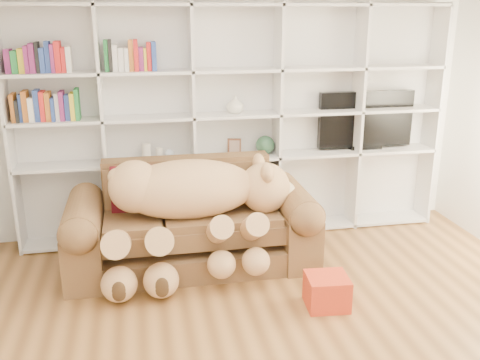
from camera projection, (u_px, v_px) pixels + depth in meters
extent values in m
cube|color=white|center=(232.00, 107.00, 5.63)|extent=(5.00, 0.02, 2.70)
cube|color=silver|center=(233.00, 121.00, 5.64)|extent=(4.40, 0.03, 2.40)
cube|color=silver|center=(9.00, 133.00, 5.09)|extent=(0.03, 0.35, 2.40)
cube|color=silver|center=(104.00, 130.00, 5.25)|extent=(0.03, 0.35, 2.40)
cube|color=silver|center=(193.00, 126.00, 5.41)|extent=(0.03, 0.35, 2.40)
cube|color=silver|center=(277.00, 123.00, 5.57)|extent=(0.03, 0.35, 2.40)
cube|color=silver|center=(356.00, 119.00, 5.74)|extent=(0.03, 0.35, 2.40)
cube|color=silver|center=(431.00, 116.00, 5.90)|extent=(0.03, 0.35, 2.40)
cube|color=silver|center=(236.00, 229.00, 5.85)|extent=(4.40, 0.35, 0.03)
cube|color=silver|center=(236.00, 157.00, 5.60)|extent=(4.40, 0.35, 0.03)
cube|color=silver|center=(236.00, 115.00, 5.46)|extent=(4.40, 0.35, 0.03)
cube|color=silver|center=(235.00, 70.00, 5.33)|extent=(4.40, 0.35, 0.03)
cube|color=silver|center=(235.00, 5.00, 5.14)|extent=(4.40, 0.35, 0.03)
cube|color=brown|center=(193.00, 253.00, 5.08)|extent=(2.18, 0.88, 0.23)
cube|color=brown|center=(192.00, 221.00, 4.96)|extent=(1.62, 0.73, 0.31)
cube|color=brown|center=(187.00, 185.00, 5.27)|extent=(1.62, 0.21, 0.57)
cube|color=brown|center=(85.00, 245.00, 4.85)|extent=(0.33, 0.99, 0.57)
cube|color=brown|center=(292.00, 229.00, 5.21)|extent=(0.33, 0.99, 0.57)
cylinder|color=brown|center=(83.00, 216.00, 4.76)|extent=(0.33, 0.93, 0.33)
cylinder|color=brown|center=(293.00, 201.00, 5.12)|extent=(0.33, 0.93, 0.33)
ellipsoid|color=tan|center=(188.00, 189.00, 4.83)|extent=(1.25, 0.60, 0.54)
sphere|color=tan|center=(135.00, 187.00, 4.72)|extent=(0.47, 0.47, 0.47)
sphere|color=tan|center=(265.00, 188.00, 4.97)|extent=(0.47, 0.47, 0.47)
sphere|color=beige|center=(283.00, 193.00, 5.02)|extent=(0.24, 0.24, 0.24)
sphere|color=#3A2715|center=(293.00, 193.00, 5.04)|extent=(0.08, 0.08, 0.08)
ellipsoid|color=tan|center=(267.00, 173.00, 4.75)|extent=(0.11, 0.18, 0.18)
ellipsoid|color=tan|center=(259.00, 163.00, 5.06)|extent=(0.11, 0.18, 0.18)
sphere|color=tan|center=(117.00, 177.00, 4.67)|extent=(0.16, 0.16, 0.16)
cylinder|color=tan|center=(218.00, 231.00, 4.64)|extent=(0.20, 0.57, 0.42)
cylinder|color=tan|center=(252.00, 229.00, 4.70)|extent=(0.20, 0.57, 0.42)
cylinder|color=tan|center=(117.00, 244.00, 4.50)|extent=(0.24, 0.66, 0.49)
cylinder|color=tan|center=(158.00, 240.00, 4.56)|extent=(0.24, 0.66, 0.49)
sphere|color=tan|center=(222.00, 265.00, 4.54)|extent=(0.25, 0.25, 0.25)
sphere|color=tan|center=(256.00, 262.00, 4.60)|extent=(0.25, 0.25, 0.25)
sphere|color=tan|center=(119.00, 284.00, 4.41)|extent=(0.30, 0.30, 0.30)
sphere|color=tan|center=(161.00, 280.00, 4.47)|extent=(0.30, 0.30, 0.30)
cube|color=#56110E|center=(136.00, 190.00, 5.00)|extent=(0.47, 0.27, 0.48)
cube|color=red|center=(327.00, 291.00, 4.36)|extent=(0.36, 0.34, 0.27)
cube|color=black|center=(366.00, 119.00, 5.81)|extent=(1.06, 0.08, 0.61)
cube|color=black|center=(364.00, 146.00, 5.90)|extent=(0.35, 0.18, 0.04)
cube|color=#542F1D|center=(234.00, 147.00, 5.56)|extent=(0.14, 0.06, 0.18)
sphere|color=#295136|center=(265.00, 145.00, 5.62)|extent=(0.20, 0.20, 0.20)
cylinder|color=silver|center=(146.00, 152.00, 5.40)|extent=(0.11, 0.11, 0.17)
cylinder|color=silver|center=(159.00, 154.00, 5.43)|extent=(0.07, 0.07, 0.12)
sphere|color=silver|center=(169.00, 154.00, 5.45)|extent=(0.10, 0.10, 0.10)
imported|color=silver|center=(235.00, 104.00, 5.43)|extent=(0.23, 0.23, 0.18)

